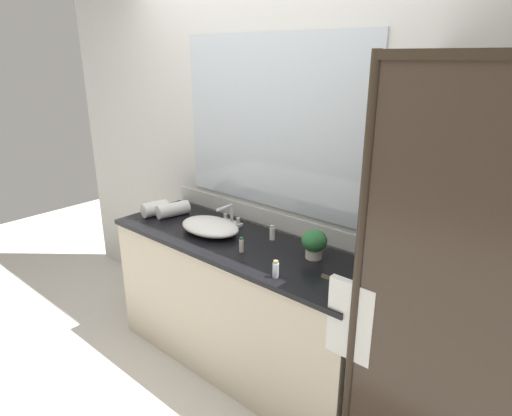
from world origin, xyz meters
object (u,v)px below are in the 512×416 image
faucet (230,217)px  amenity_bottle_conditioner (276,269)px  rolled_towel_near_edge (155,208)px  rolled_towel_middle (173,210)px  amenity_bottle_shampoo (241,245)px  potted_plant (314,243)px  amenity_bottle_body_wash (272,233)px  sink_basin (210,226)px

faucet → amenity_bottle_conditioner: size_ratio=1.83×
rolled_towel_near_edge → rolled_towel_middle: rolled_towel_near_edge is taller
amenity_bottle_shampoo → amenity_bottle_conditioner: bearing=-18.0°
faucet → amenity_bottle_shampoo: (0.35, -0.27, -0.01)m
rolled_towel_near_edge → rolled_towel_middle: size_ratio=0.79×
faucet → rolled_towel_near_edge: size_ratio=0.94×
amenity_bottle_conditioner → rolled_towel_near_edge: rolled_towel_near_edge is taller
potted_plant → amenity_bottle_body_wash: bearing=171.6°
sink_basin → rolled_towel_middle: bearing=174.8°
amenity_bottle_shampoo → amenity_bottle_conditioner: (0.34, -0.11, 0.00)m
sink_basin → rolled_towel_middle: rolled_towel_middle is taller
amenity_bottle_body_wash → rolled_towel_near_edge: bearing=-167.1°
potted_plant → amenity_bottle_body_wash: size_ratio=1.81×
faucet → rolled_towel_middle: 0.44m
faucet → amenity_bottle_body_wash: size_ratio=1.85×
amenity_bottle_body_wash → rolled_towel_middle: 0.80m
faucet → rolled_towel_middle: (-0.42, -0.15, -0.00)m
faucet → rolled_towel_middle: faucet is taller
sink_basin → amenity_bottle_conditioner: size_ratio=4.58×
sink_basin → faucet: faucet is taller
amenity_bottle_shampoo → rolled_towel_middle: rolled_towel_middle is taller
amenity_bottle_shampoo → rolled_towel_near_edge: size_ratio=0.50×
amenity_bottle_conditioner → rolled_towel_middle: size_ratio=0.41×
potted_plant → amenity_bottle_conditioner: 0.32m
amenity_bottle_conditioner → sink_basin: bearing=164.2°
faucet → amenity_bottle_conditioner: 0.79m
rolled_towel_near_edge → amenity_bottle_conditioner: bearing=-7.5°
amenity_bottle_shampoo → rolled_towel_near_edge: rolled_towel_near_edge is taller
faucet → amenity_bottle_shampoo: size_ratio=1.88×
amenity_bottle_conditioner → rolled_towel_middle: rolled_towel_middle is taller
amenity_bottle_shampoo → rolled_towel_middle: (-0.77, 0.12, 0.01)m
amenity_bottle_body_wash → amenity_bottle_shampoo: bearing=-94.6°
amenity_bottle_body_wash → rolled_towel_near_edge: 0.93m
sink_basin → amenity_bottle_conditioner: bearing=-15.8°
sink_basin → amenity_bottle_shampoo: bearing=-13.6°
potted_plant → rolled_towel_middle: 1.14m
potted_plant → amenity_bottle_conditioner: potted_plant is taller
rolled_towel_middle → amenity_bottle_shampoo: bearing=-9.1°
potted_plant → rolled_towel_near_edge: (-1.24, -0.16, -0.04)m
potted_plant → rolled_towel_near_edge: size_ratio=0.92×
amenity_bottle_shampoo → amenity_bottle_body_wash: bearing=85.4°
potted_plant → rolled_towel_middle: bearing=-175.8°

